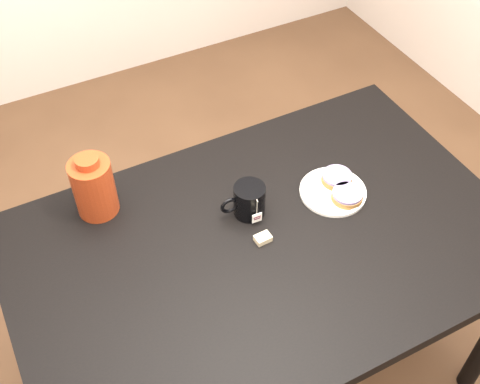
# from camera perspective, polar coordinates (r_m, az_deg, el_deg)

# --- Properties ---
(ground_plane) EXTENTS (4.00, 4.00, 0.00)m
(ground_plane) POSITION_cam_1_polar(r_m,az_deg,el_deg) (2.31, 1.82, -16.33)
(ground_plane) COLOR brown
(table) EXTENTS (1.40, 0.90, 0.75)m
(table) POSITION_cam_1_polar(r_m,az_deg,el_deg) (1.74, 2.33, -6.39)
(table) COLOR black
(table) RESTS_ON ground_plane
(plate) EXTENTS (0.20, 0.20, 0.01)m
(plate) POSITION_cam_1_polar(r_m,az_deg,el_deg) (1.81, 8.81, 0.08)
(plate) COLOR white
(plate) RESTS_ON table
(bagel_back) EXTENTS (0.12, 0.12, 0.03)m
(bagel_back) POSITION_cam_1_polar(r_m,az_deg,el_deg) (1.83, 9.17, 1.34)
(bagel_back) COLOR brown
(bagel_back) RESTS_ON plate
(bagel_front) EXTENTS (0.11, 0.11, 0.03)m
(bagel_front) POSITION_cam_1_polar(r_m,az_deg,el_deg) (1.78, 10.13, -0.33)
(bagel_front) COLOR brown
(bagel_front) RESTS_ON plate
(mug) EXTENTS (0.14, 0.10, 0.10)m
(mug) POSITION_cam_1_polar(r_m,az_deg,el_deg) (1.71, 0.83, -0.79)
(mug) COLOR black
(mug) RESTS_ON table
(teabag_pouch) EXTENTS (0.05, 0.03, 0.02)m
(teabag_pouch) POSITION_cam_1_polar(r_m,az_deg,el_deg) (1.67, 2.19, -4.41)
(teabag_pouch) COLOR #C6B793
(teabag_pouch) RESTS_ON table
(bagel_package) EXTENTS (0.12, 0.12, 0.20)m
(bagel_package) POSITION_cam_1_polar(r_m,az_deg,el_deg) (1.74, -13.71, 0.51)
(bagel_package) COLOR maroon
(bagel_package) RESTS_ON table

